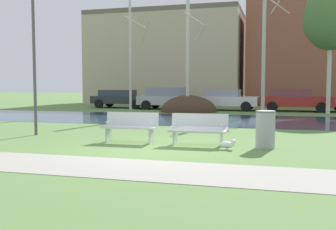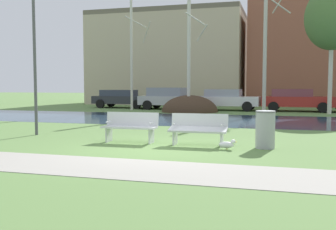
{
  "view_description": "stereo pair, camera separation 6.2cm",
  "coord_description": "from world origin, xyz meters",
  "px_view_note": "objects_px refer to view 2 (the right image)",
  "views": [
    {
      "loc": [
        3.12,
        -9.6,
        1.66
      ],
      "look_at": [
        0.04,
        1.36,
        0.8
      ],
      "focal_mm": 42.02,
      "sensor_mm": 36.0,
      "label": 1
    },
    {
      "loc": [
        3.18,
        -9.58,
        1.66
      ],
      "look_at": [
        0.04,
        1.36,
        0.8
      ],
      "focal_mm": 42.02,
      "sensor_mm": 36.0,
      "label": 2
    }
  ],
  "objects_px": {
    "streetlamp": "(34,29)",
    "trash_bin": "(265,129)",
    "parked_van_nearest_dark": "(122,98)",
    "parked_sedan_second_silver": "(170,98)",
    "parked_wagon_fourth_red": "(296,99)",
    "bench_right": "(198,128)",
    "parked_hatch_third_white": "(227,99)",
    "bench_left": "(130,126)",
    "seagull": "(227,144)"
  },
  "relations": [
    {
      "from": "parked_sedan_second_silver",
      "to": "parked_hatch_third_white",
      "type": "distance_m",
      "value": 3.93
    },
    {
      "from": "streetlamp",
      "to": "parked_van_nearest_dark",
      "type": "relative_size",
      "value": 1.17
    },
    {
      "from": "parked_hatch_third_white",
      "to": "trash_bin",
      "type": "bearing_deg",
      "value": -78.91
    },
    {
      "from": "bench_left",
      "to": "streetlamp",
      "type": "distance_m",
      "value": 4.81
    },
    {
      "from": "parked_wagon_fourth_red",
      "to": "seagull",
      "type": "bearing_deg",
      "value": -97.97
    },
    {
      "from": "trash_bin",
      "to": "parked_wagon_fourth_red",
      "type": "height_order",
      "value": "parked_wagon_fourth_red"
    },
    {
      "from": "parked_sedan_second_silver",
      "to": "parked_wagon_fourth_red",
      "type": "height_order",
      "value": "parked_sedan_second_silver"
    },
    {
      "from": "trash_bin",
      "to": "parked_hatch_third_white",
      "type": "xyz_separation_m",
      "value": [
        -3.06,
        15.6,
        0.23
      ]
    },
    {
      "from": "trash_bin",
      "to": "parked_sedan_second_silver",
      "type": "relative_size",
      "value": 0.22
    },
    {
      "from": "bench_right",
      "to": "parked_wagon_fourth_red",
      "type": "distance_m",
      "value": 16.07
    },
    {
      "from": "bench_right",
      "to": "parked_van_nearest_dark",
      "type": "xyz_separation_m",
      "value": [
        -9.11,
        16.38,
        0.24
      ]
    },
    {
      "from": "bench_left",
      "to": "parked_van_nearest_dark",
      "type": "relative_size",
      "value": 0.36
    },
    {
      "from": "bench_left",
      "to": "bench_right",
      "type": "xyz_separation_m",
      "value": [
        2.02,
        0.0,
        0.0
      ]
    },
    {
      "from": "parked_hatch_third_white",
      "to": "bench_left",
      "type": "bearing_deg",
      "value": -92.8
    },
    {
      "from": "seagull",
      "to": "bench_right",
      "type": "bearing_deg",
      "value": 149.05
    },
    {
      "from": "trash_bin",
      "to": "parked_sedan_second_silver",
      "type": "bearing_deg",
      "value": 114.1
    },
    {
      "from": "bench_right",
      "to": "parked_hatch_third_white",
      "type": "xyz_separation_m",
      "value": [
        -1.26,
        15.57,
        0.28
      ]
    },
    {
      "from": "streetlamp",
      "to": "parked_hatch_third_white",
      "type": "distance_m",
      "value": 15.71
    },
    {
      "from": "bench_left",
      "to": "parked_sedan_second_silver",
      "type": "bearing_deg",
      "value": 101.48
    },
    {
      "from": "parked_van_nearest_dark",
      "to": "parked_wagon_fourth_red",
      "type": "bearing_deg",
      "value": -2.89
    },
    {
      "from": "streetlamp",
      "to": "parked_wagon_fourth_red",
      "type": "bearing_deg",
      "value": 59.51
    },
    {
      "from": "parked_van_nearest_dark",
      "to": "parked_hatch_third_white",
      "type": "height_order",
      "value": "parked_hatch_third_white"
    },
    {
      "from": "bench_left",
      "to": "parked_wagon_fourth_red",
      "type": "distance_m",
      "value": 16.59
    },
    {
      "from": "streetlamp",
      "to": "bench_right",
      "type": "bearing_deg",
      "value": -7.56
    },
    {
      "from": "bench_right",
      "to": "parked_van_nearest_dark",
      "type": "bearing_deg",
      "value": 119.09
    },
    {
      "from": "parked_van_nearest_dark",
      "to": "parked_wagon_fourth_red",
      "type": "height_order",
      "value": "parked_wagon_fourth_red"
    },
    {
      "from": "bench_left",
      "to": "parked_hatch_third_white",
      "type": "xyz_separation_m",
      "value": [
        0.76,
        15.57,
        0.28
      ]
    },
    {
      "from": "trash_bin",
      "to": "parked_wagon_fourth_red",
      "type": "relative_size",
      "value": 0.22
    },
    {
      "from": "seagull",
      "to": "parked_van_nearest_dark",
      "type": "bearing_deg",
      "value": 120.57
    },
    {
      "from": "streetlamp",
      "to": "trash_bin",
      "type": "bearing_deg",
      "value": -5.99
    },
    {
      "from": "bench_left",
      "to": "seagull",
      "type": "distance_m",
      "value": 2.96
    },
    {
      "from": "seagull",
      "to": "trash_bin",
      "type": "bearing_deg",
      "value": 27.84
    },
    {
      "from": "parked_hatch_third_white",
      "to": "parked_van_nearest_dark",
      "type": "bearing_deg",
      "value": 174.14
    },
    {
      "from": "seagull",
      "to": "parked_wagon_fourth_red",
      "type": "bearing_deg",
      "value": 82.03
    },
    {
      "from": "parked_hatch_third_white",
      "to": "bench_right",
      "type": "bearing_deg",
      "value": -85.38
    },
    {
      "from": "bench_right",
      "to": "trash_bin",
      "type": "distance_m",
      "value": 1.8
    },
    {
      "from": "seagull",
      "to": "bench_left",
      "type": "bearing_deg",
      "value": 169.77
    },
    {
      "from": "parked_van_nearest_dark",
      "to": "parked_sedan_second_silver",
      "type": "relative_size",
      "value": 1.0
    },
    {
      "from": "bench_left",
      "to": "bench_right",
      "type": "relative_size",
      "value": 1.0
    },
    {
      "from": "bench_left",
      "to": "parked_wagon_fourth_red",
      "type": "bearing_deg",
      "value": 71.84
    },
    {
      "from": "seagull",
      "to": "parked_sedan_second_silver",
      "type": "relative_size",
      "value": 0.11
    },
    {
      "from": "seagull",
      "to": "streetlamp",
      "type": "distance_m",
      "value": 7.48
    },
    {
      "from": "parked_van_nearest_dark",
      "to": "parked_sedan_second_silver",
      "type": "height_order",
      "value": "parked_sedan_second_silver"
    },
    {
      "from": "seagull",
      "to": "streetlamp",
      "type": "bearing_deg",
      "value": 168.98
    },
    {
      "from": "bench_right",
      "to": "seagull",
      "type": "height_order",
      "value": "bench_right"
    },
    {
      "from": "trash_bin",
      "to": "parked_van_nearest_dark",
      "type": "height_order",
      "value": "parked_van_nearest_dark"
    },
    {
      "from": "bench_right",
      "to": "parked_wagon_fourth_red",
      "type": "relative_size",
      "value": 0.36
    },
    {
      "from": "seagull",
      "to": "streetlamp",
      "type": "height_order",
      "value": "streetlamp"
    },
    {
      "from": "bench_right",
      "to": "parked_wagon_fourth_red",
      "type": "bearing_deg",
      "value": 78.7
    },
    {
      "from": "parked_sedan_second_silver",
      "to": "parked_wagon_fourth_red",
      "type": "bearing_deg",
      "value": 1.24
    }
  ]
}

